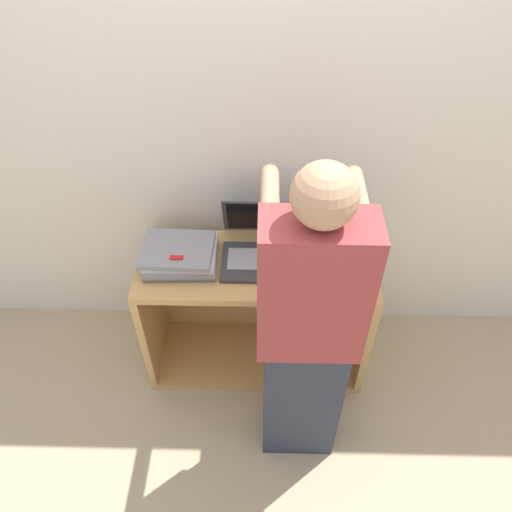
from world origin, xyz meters
The scene contains 8 objects.
ground_plane centered at (0.00, 0.00, 0.00)m, with size 12.00×12.00×0.00m, color tan.
wall_back centered at (0.00, 0.58, 1.20)m, with size 8.00×0.05×2.40m.
cart centered at (0.00, 0.30, 0.37)m, with size 1.14×0.47×0.75m.
laptop_open centered at (0.00, 0.30, 0.80)m, with size 0.33×0.37×0.27m.
laptop_stack_left centered at (-0.36, 0.24, 0.80)m, with size 0.36×0.28×0.09m.
laptop_stack_right centered at (0.36, 0.23, 0.80)m, with size 0.35×0.28×0.09m.
person centered at (0.21, -0.23, 0.82)m, with size 0.40×0.53×1.63m.
inventory_tag centered at (-0.36, 0.17, 0.85)m, with size 0.06×0.02×0.01m.
Camera 1 is at (0.04, -1.44, 2.43)m, focal length 35.00 mm.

